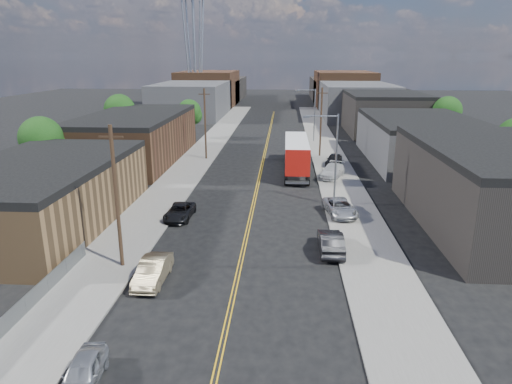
# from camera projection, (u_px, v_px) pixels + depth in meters

# --- Properties ---
(ground) EXTENTS (260.00, 260.00, 0.00)m
(ground) POSITION_uv_depth(u_px,v_px,m) (267.00, 141.00, 79.36)
(ground) COLOR black
(ground) RESTS_ON ground
(centerline) EXTENTS (0.32, 120.00, 0.01)m
(centerline) POSITION_uv_depth(u_px,v_px,m) (263.00, 160.00, 65.01)
(centerline) COLOR gold
(centerline) RESTS_ON ground
(sidewalk_left) EXTENTS (5.00, 140.00, 0.15)m
(sidewalk_left) POSITION_uv_depth(u_px,v_px,m) (197.00, 159.00, 65.57)
(sidewalk_left) COLOR slate
(sidewalk_left) RESTS_ON ground
(sidewalk_right) EXTENTS (5.00, 140.00, 0.15)m
(sidewalk_right) POSITION_uv_depth(u_px,v_px,m) (330.00, 161.00, 64.41)
(sidewalk_right) COLOR slate
(sidewalk_right) RESTS_ON ground
(warehouse_tan) EXTENTS (12.00, 22.00, 5.60)m
(warehouse_tan) POSITION_uv_depth(u_px,v_px,m) (41.00, 193.00, 39.48)
(warehouse_tan) COLOR brown
(warehouse_tan) RESTS_ON ground
(warehouse_brown) EXTENTS (12.00, 26.00, 6.60)m
(warehouse_brown) POSITION_uv_depth(u_px,v_px,m) (136.00, 137.00, 64.21)
(warehouse_brown) COLOR #4F321F
(warehouse_brown) RESTS_ON ground
(industrial_right_a) EXTENTS (14.00, 22.00, 7.10)m
(industrial_right_a) POSITION_uv_depth(u_px,v_px,m) (507.00, 187.00, 38.75)
(industrial_right_a) COLOR black
(industrial_right_a) RESTS_ON ground
(industrial_right_b) EXTENTS (14.00, 24.00, 6.10)m
(industrial_right_b) POSITION_uv_depth(u_px,v_px,m) (421.00, 139.00, 63.76)
(industrial_right_b) COLOR #363639
(industrial_right_b) RESTS_ON ground
(industrial_right_c) EXTENTS (14.00, 22.00, 7.60)m
(industrial_right_c) POSITION_uv_depth(u_px,v_px,m) (383.00, 112.00, 88.42)
(industrial_right_c) COLOR black
(industrial_right_c) RESTS_ON ground
(skyline_left_a) EXTENTS (16.00, 30.00, 8.00)m
(skyline_left_a) POSITION_uv_depth(u_px,v_px,m) (193.00, 99.00, 112.91)
(skyline_left_a) COLOR #363639
(skyline_left_a) RESTS_ON ground
(skyline_right_a) EXTENTS (16.00, 30.00, 8.00)m
(skyline_right_a) POSITION_uv_depth(u_px,v_px,m) (356.00, 100.00, 110.48)
(skyline_right_a) COLOR #363639
(skyline_right_a) RESTS_ON ground
(skyline_left_b) EXTENTS (16.00, 26.00, 10.00)m
(skyline_left_b) POSITION_uv_depth(u_px,v_px,m) (209.00, 88.00, 136.54)
(skyline_left_b) COLOR #4F321F
(skyline_left_b) RESTS_ON ground
(skyline_right_b) EXTENTS (16.00, 26.00, 10.00)m
(skyline_right_b) POSITION_uv_depth(u_px,v_px,m) (343.00, 89.00, 134.11)
(skyline_right_b) COLOR #4F321F
(skyline_right_b) RESTS_ON ground
(skyline_left_c) EXTENTS (16.00, 40.00, 7.00)m
(skyline_left_c) POSITION_uv_depth(u_px,v_px,m) (218.00, 89.00, 156.10)
(skyline_left_c) COLOR black
(skyline_left_c) RESTS_ON ground
(skyline_right_c) EXTENTS (16.00, 40.00, 7.00)m
(skyline_right_c) POSITION_uv_depth(u_px,v_px,m) (336.00, 90.00, 153.67)
(skyline_right_c) COLOR black
(skyline_right_c) RESTS_ON ground
(streetlight_near) EXTENTS (3.39, 0.25, 9.00)m
(streetlight_near) POSITION_uv_depth(u_px,v_px,m) (332.00, 152.00, 43.90)
(streetlight_near) COLOR gray
(streetlight_near) RESTS_ON ground
(streetlight_far) EXTENTS (3.39, 0.25, 9.00)m
(streetlight_far) POSITION_uv_depth(u_px,v_px,m) (312.00, 111.00, 77.38)
(streetlight_far) COLOR gray
(streetlight_far) RESTS_ON ground
(utility_pole_left_near) EXTENTS (1.60, 0.26, 10.00)m
(utility_pole_left_near) POSITION_uv_depth(u_px,v_px,m) (116.00, 197.00, 30.57)
(utility_pole_left_near) COLOR black
(utility_pole_left_near) RESTS_ON ground
(utility_pole_left_far) EXTENTS (1.60, 0.26, 10.00)m
(utility_pole_left_far) POSITION_uv_depth(u_px,v_px,m) (205.00, 124.00, 64.05)
(utility_pole_left_far) COLOR black
(utility_pole_left_far) RESTS_ON ground
(utility_pole_right) EXTENTS (1.60, 0.26, 10.00)m
(utility_pole_right) POSITION_uv_depth(u_px,v_px,m) (321.00, 122.00, 65.92)
(utility_pole_right) COLOR black
(utility_pole_right) RESTS_ON ground
(chainlink_fence) EXTENTS (0.05, 16.00, 1.22)m
(chainlink_fence) POSITION_uv_depth(u_px,v_px,m) (26.00, 305.00, 25.83)
(chainlink_fence) COLOR slate
(chainlink_fence) RESTS_ON ground
(tree_left_near) EXTENTS (4.85, 4.76, 7.91)m
(tree_left_near) POSITION_uv_depth(u_px,v_px,m) (42.00, 141.00, 50.64)
(tree_left_near) COLOR black
(tree_left_near) RESTS_ON ground
(tree_left_mid) EXTENTS (5.10, 5.04, 8.37)m
(tree_left_mid) POSITION_uv_depth(u_px,v_px,m) (120.00, 112.00, 74.47)
(tree_left_mid) COLOR black
(tree_left_mid) RESTS_ON ground
(tree_left_far) EXTENTS (4.35, 4.20, 6.97)m
(tree_left_far) POSITION_uv_depth(u_px,v_px,m) (190.00, 113.00, 80.82)
(tree_left_far) COLOR black
(tree_left_far) RESTS_ON ground
(tree_right_far) EXTENTS (4.85, 4.76, 7.91)m
(tree_right_far) POSITION_uv_depth(u_px,v_px,m) (447.00, 113.00, 76.05)
(tree_right_far) COLOR black
(tree_right_far) RESTS_ON ground
(semi_truck) EXTENTS (2.81, 16.39, 4.30)m
(semi_truck) POSITION_uv_depth(u_px,v_px,m) (296.00, 152.00, 58.51)
(semi_truck) COLOR silver
(semi_truck) RESTS_ON ground
(car_left_a) EXTENTS (1.99, 4.04, 1.32)m
(car_left_a) POSITION_uv_depth(u_px,v_px,m) (83.00, 373.00, 20.31)
(car_left_a) COLOR #BABDBF
(car_left_a) RESTS_ON ground
(car_left_b) EXTENTS (1.67, 4.70, 1.55)m
(car_left_b) POSITION_uv_depth(u_px,v_px,m) (153.00, 271.00, 29.73)
(car_left_b) COLOR #7C6E51
(car_left_b) RESTS_ON ground
(car_left_c) EXTENTS (2.32, 4.80, 1.32)m
(car_left_c) POSITION_uv_depth(u_px,v_px,m) (180.00, 212.00, 41.37)
(car_left_c) COLOR black
(car_left_c) RESTS_ON ground
(car_right_oncoming) EXTENTS (1.75, 4.93, 1.62)m
(car_right_oncoming) POSITION_uv_depth(u_px,v_px,m) (331.00, 242.00, 34.22)
(car_right_oncoming) COLOR black
(car_right_oncoming) RESTS_ON ground
(car_right_lot_a) EXTENTS (3.20, 5.45, 1.42)m
(car_right_lot_a) POSITION_uv_depth(u_px,v_px,m) (340.00, 207.00, 41.96)
(car_right_lot_a) COLOR #B4B6B9
(car_right_lot_a) RESTS_ON sidewalk_right
(car_right_lot_b) EXTENTS (3.86, 5.80, 1.56)m
(car_right_lot_b) POSITION_uv_depth(u_px,v_px,m) (332.00, 171.00, 55.03)
(car_right_lot_b) COLOR silver
(car_right_lot_b) RESTS_ON sidewalk_right
(car_right_lot_c) EXTENTS (2.91, 4.73, 1.50)m
(car_right_lot_c) POSITION_uv_depth(u_px,v_px,m) (334.00, 159.00, 61.30)
(car_right_lot_c) COLOR black
(car_right_lot_c) RESTS_ON sidewalk_right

